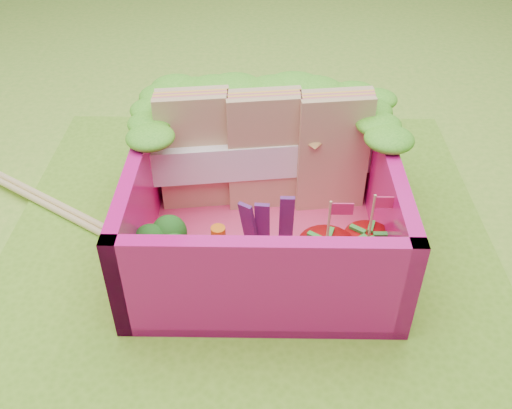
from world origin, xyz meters
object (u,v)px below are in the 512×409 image
at_px(bento_box, 263,201).
at_px(sandwich_stack, 265,151).
at_px(strawberry_right, 366,253).
at_px(strawberry_left, 325,263).
at_px(broccoli, 168,249).
at_px(chopsticks, 75,216).

distance_m(bento_box, sandwich_stack, 0.32).
bearing_deg(sandwich_stack, strawberry_right, -49.26).
relative_size(strawberry_left, strawberry_right, 1.06).
distance_m(strawberry_left, strawberry_right, 0.22).
bearing_deg(strawberry_right, bento_box, 151.37).
relative_size(bento_box, sandwich_stack, 1.06).
relative_size(broccoli, chopsticks, 0.18).
bearing_deg(strawberry_left, broccoli, 177.18).
bearing_deg(broccoli, chopsticks, 141.09).
xyz_separation_m(broccoli, chopsticks, (-0.61, 0.49, -0.21)).
distance_m(broccoli, strawberry_left, 0.73).
bearing_deg(chopsticks, bento_box, -9.19).
bearing_deg(strawberry_left, bento_box, 128.86).
relative_size(bento_box, broccoli, 4.12).
bearing_deg(chopsticks, sandwich_stack, 6.94).
bearing_deg(strawberry_right, strawberry_left, -156.83).
bearing_deg(strawberry_left, chopsticks, 158.49).
distance_m(bento_box, strawberry_left, 0.47).
bearing_deg(chopsticks, strawberry_left, -21.51).
bearing_deg(broccoli, bento_box, 36.10).
bearing_deg(sandwich_stack, broccoli, -125.72).
bearing_deg(strawberry_left, strawberry_right, 23.17).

